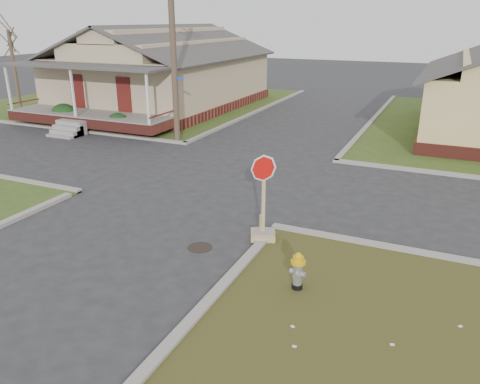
% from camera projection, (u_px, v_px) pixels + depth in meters
% --- Properties ---
extents(ground, '(120.00, 120.00, 0.00)m').
position_uv_depth(ground, '(141.00, 226.00, 13.36)').
color(ground, '#2A292C').
rests_on(ground, ground).
extents(verge_far_left, '(19.00, 19.00, 0.05)m').
position_uv_depth(verge_far_left, '(139.00, 101.00, 33.76)').
color(verge_far_left, '#354B1B').
rests_on(verge_far_left, ground).
extents(curbs, '(80.00, 40.00, 0.12)m').
position_uv_depth(curbs, '(219.00, 176.00, 17.64)').
color(curbs, gray).
rests_on(curbs, ground).
extents(manhole, '(0.64, 0.64, 0.01)m').
position_uv_depth(manhole, '(200.00, 247.00, 12.09)').
color(manhole, black).
rests_on(manhole, ground).
extents(corner_house, '(10.10, 15.50, 5.30)m').
position_uv_depth(corner_house, '(162.00, 72.00, 30.69)').
color(corner_house, maroon).
rests_on(corner_house, ground).
extents(utility_pole, '(1.80, 0.28, 9.00)m').
position_uv_depth(utility_pole, '(173.00, 40.00, 20.98)').
color(utility_pole, '#473729').
rests_on(utility_pole, ground).
extents(tree_far_left, '(0.22, 0.22, 4.90)m').
position_uv_depth(tree_far_left, '(15.00, 71.00, 29.69)').
color(tree_far_left, '#473729').
rests_on(tree_far_left, verge_far_left).
extents(fire_hydrant, '(0.32, 0.32, 0.86)m').
position_uv_depth(fire_hydrant, '(298.00, 269.00, 10.01)').
color(fire_hydrant, black).
rests_on(fire_hydrant, ground).
extents(stop_sign, '(0.66, 0.64, 2.31)m').
position_uv_depth(stop_sign, '(263.00, 221.00, 12.35)').
color(stop_sign, tan).
rests_on(stop_sign, ground).
extents(hedge_left, '(1.50, 1.23, 1.15)m').
position_uv_depth(hedge_left, '(64.00, 114.00, 25.80)').
color(hedge_left, '#163814').
rests_on(hedge_left, verge_far_left).
extents(hedge_right, '(1.33, 1.09, 1.02)m').
position_uv_depth(hedge_right, '(118.00, 122.00, 24.13)').
color(hedge_right, '#163814').
rests_on(hedge_right, verge_far_left).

